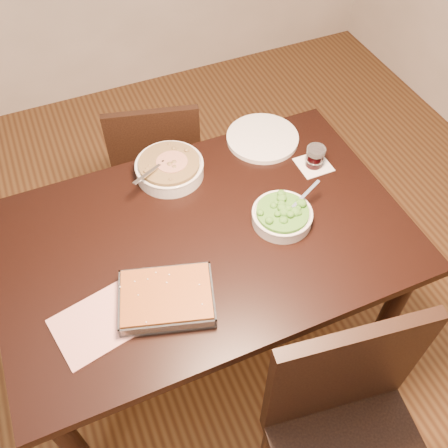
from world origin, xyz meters
The scene contains 11 objects.
ground centered at (0.00, 0.00, 0.00)m, with size 4.00×4.00×0.00m, color #462714.
table centered at (0.00, 0.00, 0.65)m, with size 1.40×0.90×0.75m.
magazine_a centered at (-0.41, -0.19, 0.75)m, with size 0.27×0.20×0.01m, color #B93538.
coaster centered at (0.52, 0.15, 0.75)m, with size 0.12×0.12×0.00m, color white.
stew_bowl centered at (-0.01, 0.32, 0.79)m, with size 0.26×0.26×0.10m.
broccoli_bowl centered at (0.27, -0.05, 0.78)m, with size 0.24×0.21×0.08m.
baking_dish centered at (-0.20, -0.20, 0.78)m, with size 0.34×0.29×0.05m.
wine_tumbler centered at (0.52, 0.15, 0.80)m, with size 0.07×0.07×0.08m.
dinner_plate centered at (0.40, 0.36, 0.76)m, with size 0.29×0.29×0.02m, color silver.
chair_near centered at (0.17, -0.73, 0.55)m, with size 0.52×0.52×0.98m.
chair_far centered at (0.03, 0.70, 0.47)m, with size 0.48×0.48×0.84m.
Camera 1 is at (-0.35, -0.99, 2.11)m, focal length 40.00 mm.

